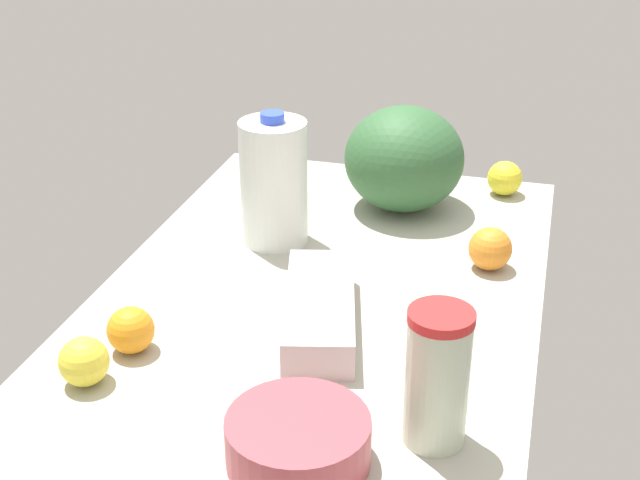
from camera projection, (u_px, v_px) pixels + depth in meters
The scene contains 11 objects.
countertop at pixel (320, 298), 156.84cm from camera, with size 120.00×76.00×3.00cm, color #ADADA0.
milk_jug at pixel (274, 182), 168.85cm from camera, with size 12.86×12.86×25.99cm.
tumbler_cup at pixel (437, 377), 115.76cm from camera, with size 8.70×8.70×19.83cm.
egg_carton at pixel (320, 310), 144.22cm from camera, with size 30.86×11.05×6.24cm, color beige.
mixing_bowl at pixel (298, 441), 114.58cm from camera, with size 18.89×18.89×6.63cm, color #AC444D.
watermelon at pixel (404, 159), 183.62cm from camera, with size 24.71×24.71×21.75cm, color #326035.
orange_near_front at pixel (490, 249), 162.07cm from camera, with size 7.96×7.96×7.96cm, color orange.
lemon_by_jug at pixel (84, 361), 130.03cm from camera, with size 7.43×7.43×7.43cm, color yellow.
lemon_far_back at pixel (505, 178), 192.81cm from camera, with size 7.49×7.49×7.49cm, color yellow.
lemon_beside_bowl at pixel (279, 185), 189.59cm from camera, with size 7.51×7.51×7.51cm, color yellow.
orange_loose at pixel (131, 330), 137.74cm from camera, with size 7.42×7.42×7.42cm, color orange.
Camera 1 is at (-131.13, -35.78, 80.42)cm, focal length 50.00 mm.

